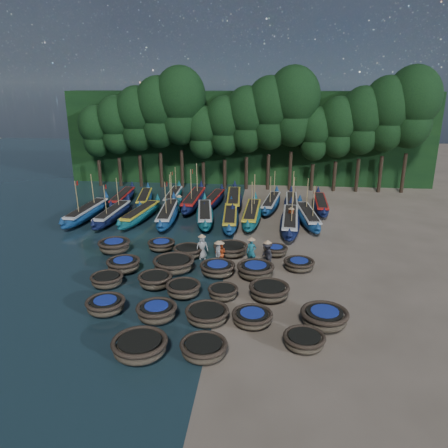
# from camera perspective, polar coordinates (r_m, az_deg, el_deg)

# --- Properties ---
(ground) EXTENTS (120.00, 120.00, 0.00)m
(ground) POSITION_cam_1_polar(r_m,az_deg,el_deg) (27.98, 0.49, -4.87)
(ground) COLOR #806F5E
(ground) RESTS_ON ground
(foliage_wall) EXTENTS (40.00, 3.00, 10.00)m
(foliage_wall) POSITION_cam_1_polar(r_m,az_deg,el_deg) (49.57, 3.09, 11.18)
(foliage_wall) COLOR black
(foliage_wall) RESTS_ON ground
(coracle_2) EXTENTS (2.81, 2.81, 0.80)m
(coracle_2) POSITION_cam_1_polar(r_m,az_deg,el_deg) (19.10, -10.95, -15.43)
(coracle_2) COLOR #4D4230
(coracle_2) RESTS_ON ground
(coracle_3) EXTENTS (2.03, 2.03, 0.71)m
(coracle_3) POSITION_cam_1_polar(r_m,az_deg,el_deg) (18.77, -2.66, -15.93)
(coracle_3) COLOR #4D4230
(coracle_3) RESTS_ON ground
(coracle_4) EXTENTS (2.18, 2.18, 0.65)m
(coracle_4) POSITION_cam_1_polar(r_m,az_deg,el_deg) (19.60, 10.43, -14.74)
(coracle_4) COLOR #4D4230
(coracle_4) RESTS_ON ground
(coracle_5) EXTENTS (1.97, 1.97, 0.73)m
(coracle_5) POSITION_cam_1_polar(r_m,az_deg,el_deg) (22.63, -15.21, -10.20)
(coracle_5) COLOR #4D4230
(coracle_5) RESTS_ON ground
(coracle_6) EXTENTS (2.09, 2.09, 0.80)m
(coracle_6) POSITION_cam_1_polar(r_m,az_deg,el_deg) (21.47, -8.79, -11.25)
(coracle_6) COLOR #4D4230
(coracle_6) RESTS_ON ground
(coracle_7) EXTENTS (2.47, 2.47, 0.69)m
(coracle_7) POSITION_cam_1_polar(r_m,az_deg,el_deg) (21.15, -2.22, -11.73)
(coracle_7) COLOR #4D4230
(coracle_7) RESTS_ON ground
(coracle_8) EXTENTS (2.23, 2.23, 0.64)m
(coracle_8) POSITION_cam_1_polar(r_m,az_deg,el_deg) (20.98, 3.70, -12.09)
(coracle_8) COLOR #4D4230
(coracle_8) RESTS_ON ground
(coracle_9) EXTENTS (2.60, 2.60, 0.84)m
(coracle_9) POSITION_cam_1_polar(r_m,az_deg,el_deg) (21.24, 12.97, -11.81)
(coracle_9) COLOR #4D4230
(coracle_9) RESTS_ON ground
(coracle_10) EXTENTS (2.09, 2.09, 0.68)m
(coracle_10) POSITION_cam_1_polar(r_m,az_deg,el_deg) (25.39, -15.04, -7.06)
(coracle_10) COLOR #4D4230
(coracle_10) RESTS_ON ground
(coracle_11) EXTENTS (1.96, 1.96, 0.77)m
(coracle_11) POSITION_cam_1_polar(r_m,az_deg,el_deg) (24.69, -8.98, -7.25)
(coracle_11) COLOR #4D4230
(coracle_11) RESTS_ON ground
(coracle_12) EXTENTS (2.11, 2.11, 0.76)m
(coracle_12) POSITION_cam_1_polar(r_m,az_deg,el_deg) (23.53, -5.34, -8.43)
(coracle_12) COLOR #4D4230
(coracle_12) RESTS_ON ground
(coracle_13) EXTENTS (1.89, 1.89, 0.64)m
(coracle_13) POSITION_cam_1_polar(r_m,az_deg,el_deg) (23.23, -0.14, -8.89)
(coracle_13) COLOR #4D4230
(coracle_13) RESTS_ON ground
(coracle_14) EXTENTS (2.54, 2.54, 0.79)m
(coracle_14) POSITION_cam_1_polar(r_m,az_deg,el_deg) (23.27, 5.92, -8.71)
(coracle_14) COLOR #4D4230
(coracle_14) RESTS_ON ground
(coracle_15) EXTENTS (2.37, 2.37, 0.81)m
(coracle_15) POSITION_cam_1_polar(r_m,az_deg,el_deg) (26.95, -12.99, -5.21)
(coracle_15) COLOR #4D4230
(coracle_15) RESTS_ON ground
(coracle_16) EXTENTS (2.94, 2.94, 0.83)m
(coracle_16) POSITION_cam_1_polar(r_m,az_deg,el_deg) (26.52, -6.58, -5.22)
(coracle_16) COLOR #4D4230
(coracle_16) RESTS_ON ground
(coracle_17) EXTENTS (2.56, 2.56, 0.74)m
(coracle_17) POSITION_cam_1_polar(r_m,az_deg,el_deg) (25.85, -0.85, -5.84)
(coracle_17) COLOR #4D4230
(coracle_17) RESTS_ON ground
(coracle_18) EXTENTS (2.32, 2.32, 0.82)m
(coracle_18) POSITION_cam_1_polar(r_m,az_deg,el_deg) (25.59, 4.13, -6.02)
(coracle_18) COLOR #4D4230
(coracle_18) RESTS_ON ground
(coracle_19) EXTENTS (2.01, 2.01, 0.65)m
(coracle_19) POSITION_cam_1_polar(r_m,az_deg,el_deg) (26.95, 9.76, -5.21)
(coracle_19) COLOR #4D4230
(coracle_19) RESTS_ON ground
(coracle_20) EXTENTS (2.40, 2.40, 0.84)m
(coracle_20) POSITION_cam_1_polar(r_m,az_deg,el_deg) (30.08, -14.14, -2.77)
(coracle_20) COLOR #4D4230
(coracle_20) RESTS_ON ground
(coracle_21) EXTENTS (2.26, 2.26, 0.66)m
(coracle_21) POSITION_cam_1_polar(r_m,az_deg,el_deg) (29.94, -8.18, -2.71)
(coracle_21) COLOR #4D4230
(coracle_21) RESTS_ON ground
(coracle_22) EXTENTS (2.25, 2.25, 0.72)m
(coracle_22) POSITION_cam_1_polar(r_m,az_deg,el_deg) (28.53, -4.69, -3.57)
(coracle_22) COLOR #4D4230
(coracle_22) RESTS_ON ground
(coracle_23) EXTENTS (2.40, 2.40, 0.75)m
(coracle_23) POSITION_cam_1_polar(r_m,az_deg,el_deg) (28.76, 0.86, -3.31)
(coracle_23) COLOR #4D4230
(coracle_23) RESTS_ON ground
(coracle_24) EXTENTS (1.64, 1.64, 0.64)m
(coracle_24) POSITION_cam_1_polar(r_m,az_deg,el_deg) (28.90, 6.73, -3.44)
(coracle_24) COLOR #4D4230
(coracle_24) RESTS_ON ground
(long_boat_0) EXTENTS (1.98, 8.43, 3.59)m
(long_boat_0) POSITION_cam_1_polar(r_m,az_deg,el_deg) (38.12, -17.50, 1.47)
(long_boat_0) COLOR navy
(long_boat_0) RESTS_ON ground
(long_boat_1) EXTENTS (1.71, 7.88, 3.35)m
(long_boat_1) POSITION_cam_1_polar(r_m,az_deg,el_deg) (37.14, -14.34, 1.26)
(long_boat_1) COLOR #0F1637
(long_boat_1) RESTS_ON ground
(long_boat_2) EXTENTS (2.50, 7.84, 1.39)m
(long_boat_2) POSITION_cam_1_polar(r_m,az_deg,el_deg) (36.64, -10.88, 1.27)
(long_boat_2) COLOR #115160
(long_boat_2) RESTS_ON ground
(long_boat_3) EXTENTS (2.20, 8.50, 3.62)m
(long_boat_3) POSITION_cam_1_polar(r_m,az_deg,el_deg) (36.21, -7.35, 1.33)
(long_boat_3) COLOR navy
(long_boat_3) RESTS_ON ground
(long_boat_4) EXTENTS (2.61, 8.14, 1.45)m
(long_boat_4) POSITION_cam_1_polar(r_m,az_deg,el_deg) (35.87, -2.52, 1.26)
(long_boat_4) COLOR #115160
(long_boat_4) RESTS_ON ground
(long_boat_5) EXTENTS (1.89, 8.01, 1.41)m
(long_boat_5) POSITION_cam_1_polar(r_m,az_deg,el_deg) (34.97, 0.82, 0.81)
(long_boat_5) COLOR navy
(long_boat_5) RESTS_ON ground
(long_boat_6) EXTENTS (1.81, 8.61, 3.66)m
(long_boat_6) POSITION_cam_1_polar(r_m,az_deg,el_deg) (35.85, 3.64, 1.28)
(long_boat_6) COLOR #115160
(long_boat_6) RESTS_ON ground
(long_boat_7) EXTENTS (2.04, 8.77, 3.73)m
(long_boat_7) POSITION_cam_1_polar(r_m,az_deg,el_deg) (34.28, 8.62, 0.34)
(long_boat_7) COLOR #0F1637
(long_boat_7) RESTS_ON ground
(long_boat_8) EXTENTS (2.23, 8.09, 3.45)m
(long_boat_8) POSITION_cam_1_polar(r_m,az_deg,el_deg) (35.93, 10.86, 0.97)
(long_boat_8) COLOR navy
(long_boat_8) RESTS_ON ground
(long_boat_9) EXTENTS (1.72, 7.65, 1.35)m
(long_boat_9) POSITION_cam_1_polar(r_m,az_deg,el_deg) (42.32, -13.09, 3.36)
(long_boat_9) COLOR #0F1637
(long_boat_9) RESTS_ON ground
(long_boat_10) EXTENTS (2.42, 7.21, 1.28)m
(long_boat_10) POSITION_cam_1_polar(r_m,az_deg,el_deg) (41.76, -10.34, 3.31)
(long_boat_10) COLOR navy
(long_boat_10) RESTS_ON ground
(long_boat_11) EXTENTS (1.59, 7.40, 3.14)m
(long_boat_11) POSITION_cam_1_polar(r_m,az_deg,el_deg) (42.10, -6.64, 3.61)
(long_boat_11) COLOR #115160
(long_boat_11) RESTS_ON ground
(long_boat_12) EXTENTS (1.70, 8.87, 3.77)m
(long_boat_12) POSITION_cam_1_polar(r_m,az_deg,el_deg) (40.14, -3.98, 3.13)
(long_boat_12) COLOR #0F1637
(long_boat_12) RESTS_ON ground
(long_boat_13) EXTENTS (2.06, 7.26, 1.29)m
(long_boat_13) POSITION_cam_1_polar(r_m,az_deg,el_deg) (40.63, -1.34, 3.19)
(long_boat_13) COLOR #0F1637
(long_boat_13) RESTS_ON ground
(long_boat_14) EXTENTS (2.04, 8.88, 1.57)m
(long_boat_14) POSITION_cam_1_polar(r_m,az_deg,el_deg) (40.08, 1.28, 3.14)
(long_boat_14) COLOR #0F1637
(long_boat_14) RESTS_ON ground
(long_boat_15) EXTENTS (2.43, 7.60, 3.26)m
(long_boat_15) POSITION_cam_1_polar(r_m,az_deg,el_deg) (39.57, 6.17, 2.73)
(long_boat_15) COLOR navy
(long_boat_15) RESTS_ON ground
(long_boat_16) EXTENTS (1.57, 7.71, 3.28)m
(long_boat_16) POSITION_cam_1_polar(r_m,az_deg,el_deg) (39.60, 8.82, 2.63)
(long_boat_16) COLOR #0F1637
(long_boat_16) RESTS_ON ground
(long_boat_17) EXTENTS (1.59, 7.65, 1.35)m
(long_boat_17) POSITION_cam_1_polar(r_m,az_deg,el_deg) (39.93, 12.51, 2.53)
(long_boat_17) COLOR #0F1637
(long_boat_17) RESTS_ON ground
(fisherman_0) EXTENTS (0.88, 0.71, 1.77)m
(fisherman_0) POSITION_cam_1_polar(r_m,az_deg,el_deg) (28.11, -2.88, -2.91)
(fisherman_0) COLOR beige
(fisherman_0) RESTS_ON ground
(fisherman_1) EXTENTS (0.70, 0.54, 1.91)m
(fisherman_1) POSITION_cam_1_polar(r_m,az_deg,el_deg) (27.21, 3.59, -3.43)
(fisherman_1) COLOR #1B6472
(fisherman_1) RESTS_ON ground
(fisherman_2) EXTENTS (0.74, 0.58, 1.70)m
(fisherman_2) POSITION_cam_1_polar(r_m,az_deg,el_deg) (27.16, -0.46, -3.75)
(fisherman_2) COLOR #BA4118
(fisherman_2) RESTS_ON ground
(fisherman_3) EXTENTS (1.05, 1.24, 1.87)m
(fisherman_3) POSITION_cam_1_polar(r_m,az_deg,el_deg) (26.90, 5.67, -3.92)
(fisherman_3) COLOR black
(fisherman_3) RESTS_ON ground
(fisherman_4) EXTENTS (0.52, 0.96, 1.77)m
(fisherman_4) POSITION_cam_1_polar(r_m,az_deg,el_deg) (26.97, -0.75, -3.81)
(fisherman_4) COLOR beige
(fisherman_4) RESTS_ON ground
(fisherman_5) EXTENTS (0.68, 1.50, 1.75)m
(fisherman_5) POSITION_cam_1_polar(r_m,az_deg,el_deg) (38.08, -5.85, 2.60)
(fisherman_5) COLOR #1B6472
(fisherman_5) RESTS_ON ground
(fisherman_6) EXTENTS (0.88, 0.88, 1.74)m
(fisherman_6) POSITION_cam_1_polar(r_m,az_deg,el_deg) (34.64, 8.74, 0.94)
(fisherman_6) COLOR #BA4118
(fisherman_6) RESTS_ON ground
(tree_0) EXTENTS (3.68, 3.68, 8.68)m
(tree_0) POSITION_cam_1_polar(r_m,az_deg,el_deg) (49.47, -16.37, 11.61)
(tree_0) COLOR black
(tree_0) RESTS_ON ground
(tree_1) EXTENTS (4.09, 4.09, 9.65)m
(tree_1) POSITION_cam_1_polar(r_m,az_deg,el_deg) (48.60, -13.86, 12.51)
(tree_1) COLOR black
(tree_1) RESTS_ON ground
(tree_2) EXTENTS (4.51, 4.51, 10.63)m
(tree_2) POSITION_cam_1_polar(r_m,az_deg,el_deg) (47.83, -11.25, 13.41)
(tree_2) COLOR black
(tree_2) RESTS_ON ground
(tree_3) EXTENTS (4.92, 4.92, 11.60)m
(tree_3) POSITION_cam_1_polar(r_m,az_deg,el_deg) (47.17, -8.54, 14.32)
(tree_3) COLOR black
(tree_3) RESTS_ON ground
(tree_4) EXTENTS (5.34, 5.34, 12.58)m
(tree_4) POSITION_cam_1_polar(r_m,az_deg,el_deg) (46.63, -5.74, 15.21)
(tree_4) COLOR black
(tree_4) RESTS_ON ground
(tree_5) EXTENTS (3.68, 3.68, 8.68)m
(tree_5) POSITION_cam_1_polar(r_m,az_deg,el_deg) (46.44, -2.79, 11.92)
(tree_5) COLOR black
(tree_5) RESTS_ON ground
(tree_6) EXTENTS (4.09, 4.09, 9.65)m
(tree_6) POSITION_cam_1_polar(r_m,az_deg,el_deg) (46.09, 0.10, 12.74)
(tree_6) COLOR black
(tree_6) RESTS_ON ground
(tree_7) EXTENTS (4.51, 4.51, 10.63)m
(tree_7) POSITION_cam_1_polar(r_m,az_deg,el_deg) (45.86, 3.04, 13.54)
(tree_7) COLOR black
(tree_7) RESTS_ON ground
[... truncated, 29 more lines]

